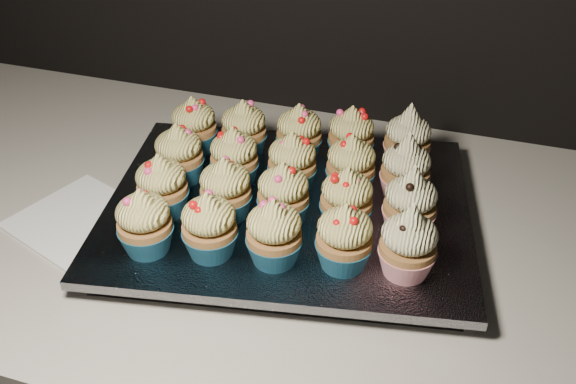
# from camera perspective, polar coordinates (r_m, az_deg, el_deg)

# --- Properties ---
(worktop) EXTENTS (2.44, 0.64, 0.04)m
(worktop) POSITION_cam_1_polar(r_m,az_deg,el_deg) (0.85, -0.94, -3.52)
(worktop) COLOR beige
(worktop) RESTS_ON cabinet
(napkin) EXTENTS (0.18, 0.18, 0.00)m
(napkin) POSITION_cam_1_polar(r_m,az_deg,el_deg) (0.88, -18.17, -2.30)
(napkin) COLOR white
(napkin) RESTS_ON worktop
(baking_tray) EXTENTS (0.47, 0.39, 0.02)m
(baking_tray) POSITION_cam_1_polar(r_m,az_deg,el_deg) (0.82, -0.00, -2.21)
(baking_tray) COLOR black
(baking_tray) RESTS_ON worktop
(foil_lining) EXTENTS (0.51, 0.43, 0.01)m
(foil_lining) POSITION_cam_1_polar(r_m,az_deg,el_deg) (0.81, -0.00, -1.26)
(foil_lining) COLOR silver
(foil_lining) RESTS_ON baking_tray
(cupcake_0) EXTENTS (0.06, 0.06, 0.08)m
(cupcake_0) POSITION_cam_1_polar(r_m,az_deg,el_deg) (0.73, -12.65, -2.69)
(cupcake_0) COLOR #195878
(cupcake_0) RESTS_ON foil_lining
(cupcake_1) EXTENTS (0.06, 0.06, 0.08)m
(cupcake_1) POSITION_cam_1_polar(r_m,az_deg,el_deg) (0.72, -7.01, -3.06)
(cupcake_1) COLOR #195878
(cupcake_1) RESTS_ON foil_lining
(cupcake_2) EXTENTS (0.06, 0.06, 0.08)m
(cupcake_2) POSITION_cam_1_polar(r_m,az_deg,el_deg) (0.70, -1.24, -3.71)
(cupcake_2) COLOR #195878
(cupcake_2) RESTS_ON foil_lining
(cupcake_3) EXTENTS (0.06, 0.06, 0.08)m
(cupcake_3) POSITION_cam_1_polar(r_m,az_deg,el_deg) (0.70, 5.02, -4.11)
(cupcake_3) COLOR #195878
(cupcake_3) RESTS_ON foil_lining
(cupcake_4) EXTENTS (0.06, 0.06, 0.10)m
(cupcake_4) POSITION_cam_1_polar(r_m,az_deg,el_deg) (0.70, 10.65, -4.53)
(cupcake_4) COLOR red
(cupcake_4) RESTS_ON foil_lining
(cupcake_5) EXTENTS (0.06, 0.06, 0.08)m
(cupcake_5) POSITION_cam_1_polar(r_m,az_deg,el_deg) (0.79, -11.13, 0.49)
(cupcake_5) COLOR #195878
(cupcake_5) RESTS_ON foil_lining
(cupcake_6) EXTENTS (0.06, 0.06, 0.08)m
(cupcake_6) POSITION_cam_1_polar(r_m,az_deg,el_deg) (0.77, -5.57, 0.19)
(cupcake_6) COLOR #195878
(cupcake_6) RESTS_ON foil_lining
(cupcake_7) EXTENTS (0.06, 0.06, 0.08)m
(cupcake_7) POSITION_cam_1_polar(r_m,az_deg,el_deg) (0.76, -0.42, -0.24)
(cupcake_7) COLOR #195878
(cupcake_7) RESTS_ON foil_lining
(cupcake_8) EXTENTS (0.06, 0.06, 0.08)m
(cupcake_8) POSITION_cam_1_polar(r_m,az_deg,el_deg) (0.75, 5.22, -0.72)
(cupcake_8) COLOR #195878
(cupcake_8) RESTS_ON foil_lining
(cupcake_9) EXTENTS (0.06, 0.06, 0.10)m
(cupcake_9) POSITION_cam_1_polar(r_m,az_deg,el_deg) (0.75, 10.80, -1.02)
(cupcake_9) COLOR red
(cupcake_9) RESTS_ON foil_lining
(cupcake_10) EXTENTS (0.06, 0.06, 0.08)m
(cupcake_10) POSITION_cam_1_polar(r_m,az_deg,el_deg) (0.84, -9.65, 3.28)
(cupcake_10) COLOR #195878
(cupcake_10) RESTS_ON foil_lining
(cupcake_11) EXTENTS (0.06, 0.06, 0.08)m
(cupcake_11) POSITION_cam_1_polar(r_m,az_deg,el_deg) (0.83, -4.81, 3.02)
(cupcake_11) COLOR #195878
(cupcake_11) RESTS_ON foil_lining
(cupcake_12) EXTENTS (0.06, 0.06, 0.08)m
(cupcake_12) POSITION_cam_1_polar(r_m,az_deg,el_deg) (0.82, 0.37, 2.61)
(cupcake_12) COLOR #195878
(cupcake_12) RESTS_ON foil_lining
(cupcake_13) EXTENTS (0.06, 0.06, 0.08)m
(cupcake_13) POSITION_cam_1_polar(r_m,az_deg,el_deg) (0.81, 5.60, 2.34)
(cupcake_13) COLOR #195878
(cupcake_13) RESTS_ON foil_lining
(cupcake_14) EXTENTS (0.06, 0.06, 0.10)m
(cupcake_14) POSITION_cam_1_polar(r_m,az_deg,el_deg) (0.81, 10.42, 2.00)
(cupcake_14) COLOR red
(cupcake_14) RESTS_ON foil_lining
(cupcake_15) EXTENTS (0.06, 0.06, 0.08)m
(cupcake_15) POSITION_cam_1_polar(r_m,az_deg,el_deg) (0.90, -8.34, 5.81)
(cupcake_15) COLOR #195878
(cupcake_15) RESTS_ON foil_lining
(cupcake_16) EXTENTS (0.06, 0.06, 0.08)m
(cupcake_16) POSITION_cam_1_polar(r_m,az_deg,el_deg) (0.89, -3.94, 5.54)
(cupcake_16) COLOR #195878
(cupcake_16) RESTS_ON foil_lining
(cupcake_17) EXTENTS (0.06, 0.06, 0.08)m
(cupcake_17) POSITION_cam_1_polar(r_m,az_deg,el_deg) (0.88, 0.99, 5.19)
(cupcake_17) COLOR #195878
(cupcake_17) RESTS_ON foil_lining
(cupcake_18) EXTENTS (0.06, 0.06, 0.08)m
(cupcake_18) POSITION_cam_1_polar(r_m,az_deg,el_deg) (0.88, 5.63, 4.97)
(cupcake_18) COLOR #195878
(cupcake_18) RESTS_ON foil_lining
(cupcake_19) EXTENTS (0.06, 0.06, 0.10)m
(cupcake_19) POSITION_cam_1_polar(r_m,az_deg,el_deg) (0.88, 10.58, 4.64)
(cupcake_19) COLOR red
(cupcake_19) RESTS_ON foil_lining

